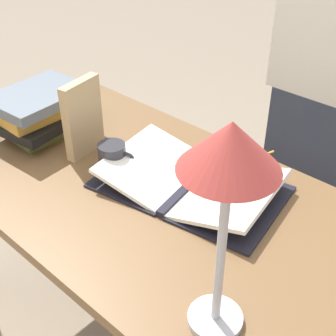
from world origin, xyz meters
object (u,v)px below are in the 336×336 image
at_px(open_book, 190,182).
at_px(reading_lamp, 229,167).
at_px(book_stack_tall, 40,111).
at_px(book_standing_upright, 83,118).
at_px(pencil, 252,159).
at_px(coffee_mug, 112,158).
at_px(person_reader, 329,79).

height_order(open_book, reading_lamp, reading_lamp).
height_order(book_stack_tall, reading_lamp, reading_lamp).
height_order(book_stack_tall, book_standing_upright, book_standing_upright).
bearing_deg(book_stack_tall, pencil, -150.94).
relative_size(book_stack_tall, coffee_mug, 3.01).
bearing_deg(person_reader, reading_lamp, -75.20).
bearing_deg(reading_lamp, pencil, -62.68).
height_order(reading_lamp, coffee_mug, reading_lamp).
bearing_deg(book_standing_upright, pencil, -153.15).
bearing_deg(book_standing_upright, reading_lamp, 151.37).
xyz_separation_m(book_stack_tall, pencil, (-0.62, -0.34, -0.08)).
bearing_deg(coffee_mug, person_reader, -114.87).
height_order(coffee_mug, person_reader, person_reader).
height_order(open_book, person_reader, person_reader).
relative_size(open_book, book_stack_tall, 1.82).
distance_m(open_book, book_stack_tall, 0.58).
height_order(book_standing_upright, coffee_mug, book_standing_upright).
bearing_deg(person_reader, book_stack_tall, -133.15).
bearing_deg(person_reader, coffee_mug, -114.87).
bearing_deg(reading_lamp, open_book, -43.00).
distance_m(book_standing_upright, coffee_mug, 0.16).
height_order(open_book, book_standing_upright, book_standing_upright).
xyz_separation_m(open_book, pencil, (-0.05, -0.24, -0.02)).
xyz_separation_m(reading_lamp, coffee_mug, (0.56, -0.22, -0.34)).
xyz_separation_m(coffee_mug, pencil, (-0.28, -0.33, -0.04)).
bearing_deg(pencil, book_stack_tall, 29.06).
bearing_deg(pencil, open_book, 78.59).
relative_size(book_standing_upright, reading_lamp, 0.52).
height_order(book_standing_upright, reading_lamp, reading_lamp).
bearing_deg(person_reader, pencil, -96.96).
distance_m(book_standing_upright, reading_lamp, 0.79).
bearing_deg(pencil, book_standing_upright, 36.90).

